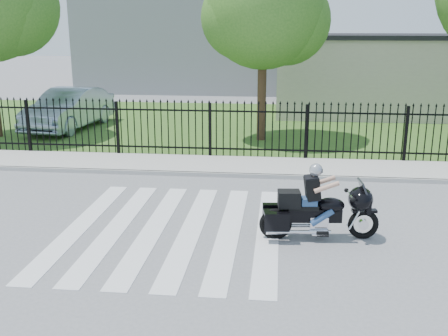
# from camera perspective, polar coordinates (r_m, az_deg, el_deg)

# --- Properties ---
(ground) EXTENTS (120.00, 120.00, 0.00)m
(ground) POSITION_cam_1_polar(r_m,az_deg,el_deg) (11.12, -5.65, -6.67)
(ground) COLOR slate
(ground) RESTS_ON ground
(crosswalk) EXTENTS (5.00, 5.50, 0.01)m
(crosswalk) POSITION_cam_1_polar(r_m,az_deg,el_deg) (11.11, -5.65, -6.64)
(crosswalk) COLOR silver
(crosswalk) RESTS_ON ground
(sidewalk) EXTENTS (40.00, 2.00, 0.12)m
(sidewalk) POSITION_cam_1_polar(r_m,az_deg,el_deg) (15.77, -2.00, 0.31)
(sidewalk) COLOR #ADAAA3
(sidewalk) RESTS_ON ground
(curb) EXTENTS (40.00, 0.12, 0.12)m
(curb) POSITION_cam_1_polar(r_m,az_deg,el_deg) (14.82, -2.54, -0.69)
(curb) COLOR #ADAAA3
(curb) RESTS_ON ground
(grass_strip) EXTENTS (40.00, 12.00, 0.02)m
(grass_strip) POSITION_cam_1_polar(r_m,az_deg,el_deg) (22.57, 0.52, 4.79)
(grass_strip) COLOR #2D5A1F
(grass_strip) RESTS_ON ground
(iron_fence) EXTENTS (26.00, 0.04, 1.80)m
(iron_fence) POSITION_cam_1_polar(r_m,az_deg,el_deg) (16.55, -1.53, 4.03)
(iron_fence) COLOR black
(iron_fence) RESTS_ON ground
(tree_mid) EXTENTS (4.20, 4.20, 6.78)m
(tree_mid) POSITION_cam_1_polar(r_m,az_deg,el_deg) (19.09, 4.31, 16.86)
(tree_mid) COLOR #382316
(tree_mid) RESTS_ON ground
(building_low) EXTENTS (10.00, 6.00, 3.50)m
(building_low) POSITION_cam_1_polar(r_m,az_deg,el_deg) (26.63, 16.81, 9.55)
(building_low) COLOR beige
(building_low) RESTS_ON ground
(building_low_roof) EXTENTS (10.20, 6.20, 0.20)m
(building_low_roof) POSITION_cam_1_polar(r_m,az_deg,el_deg) (26.52, 17.12, 13.53)
(building_low_roof) COLOR black
(building_low_roof) RESTS_ON building_low
(motorcycle_rider) EXTENTS (2.40, 0.88, 1.58)m
(motorcycle_rider) POSITION_cam_1_polar(r_m,az_deg,el_deg) (10.57, 10.03, -4.26)
(motorcycle_rider) COLOR black
(motorcycle_rider) RESTS_ON ground
(parked_car) EXTENTS (2.33, 5.14, 1.63)m
(parked_car) POSITION_cam_1_polar(r_m,az_deg,el_deg) (22.33, -16.50, 6.20)
(parked_car) COLOR #94A7BA
(parked_car) RESTS_ON grass_strip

